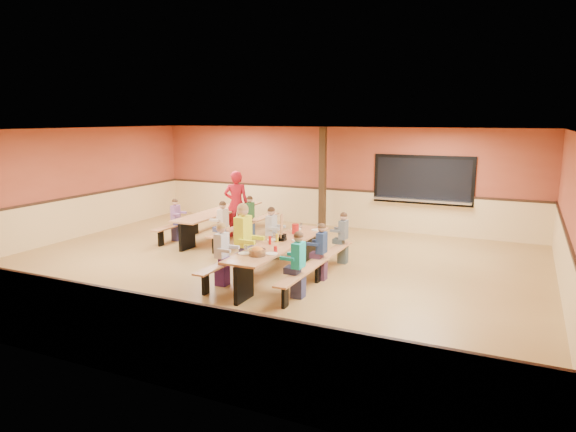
% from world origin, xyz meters
% --- Properties ---
extents(ground, '(12.00, 12.00, 0.00)m').
position_xyz_m(ground, '(0.00, 0.00, 0.00)').
color(ground, olive).
rests_on(ground, ground).
extents(room_envelope, '(12.04, 10.04, 3.02)m').
position_xyz_m(room_envelope, '(0.00, 0.00, 0.69)').
color(room_envelope, '#99442C').
rests_on(room_envelope, ground).
extents(kitchen_pass_through, '(2.78, 0.28, 1.38)m').
position_xyz_m(kitchen_pass_through, '(2.60, 4.96, 1.49)').
color(kitchen_pass_through, black).
rests_on(kitchen_pass_through, ground).
extents(structural_post, '(0.18, 0.18, 3.00)m').
position_xyz_m(structural_post, '(-0.20, 4.40, 1.50)').
color(structural_post, black).
rests_on(structural_post, ground).
extents(cafeteria_table_main, '(1.91, 3.70, 0.74)m').
position_xyz_m(cafeteria_table_main, '(0.73, -0.38, 0.53)').
color(cafeteria_table_main, '#AE7145').
rests_on(cafeteria_table_main, ground).
extents(cafeteria_table_second, '(1.91, 3.70, 0.74)m').
position_xyz_m(cafeteria_table_second, '(-2.40, 2.25, 0.53)').
color(cafeteria_table_second, '#AE7145').
rests_on(cafeteria_table_second, ground).
extents(seated_child_white_left, '(0.39, 0.32, 1.24)m').
position_xyz_m(seated_child_white_left, '(-0.09, -1.34, 0.62)').
color(seated_child_white_left, silver).
rests_on(seated_child_white_left, ground).
extents(seated_adult_yellow, '(0.50, 0.41, 1.49)m').
position_xyz_m(seated_adult_yellow, '(-0.09, -0.49, 0.74)').
color(seated_adult_yellow, '#F6FC23').
rests_on(seated_adult_yellow, ground).
extents(seated_child_grey_left, '(0.37, 0.30, 1.21)m').
position_xyz_m(seated_child_grey_left, '(-0.09, 0.83, 0.61)').
color(seated_child_grey_left, '#BABABA').
rests_on(seated_child_grey_left, ground).
extents(seated_child_teal_right, '(0.38, 0.31, 1.23)m').
position_xyz_m(seated_child_teal_right, '(1.56, -1.36, 0.61)').
color(seated_child_teal_right, '#16A5A4').
rests_on(seated_child_teal_right, ground).
extents(seated_child_navy_right, '(0.34, 0.28, 1.16)m').
position_xyz_m(seated_child_navy_right, '(1.56, -0.19, 0.58)').
color(seated_child_navy_right, navy).
rests_on(seated_child_navy_right, ground).
extents(seated_child_char_right, '(0.34, 0.28, 1.16)m').
position_xyz_m(seated_child_char_right, '(1.56, 1.17, 0.58)').
color(seated_child_char_right, '#50565C').
rests_on(seated_child_char_right, ground).
extents(seated_child_purple_sec, '(0.33, 0.27, 1.13)m').
position_xyz_m(seated_child_purple_sec, '(-3.23, 1.35, 0.56)').
color(seated_child_purple_sec, '#85568F').
rests_on(seated_child_purple_sec, ground).
extents(seated_child_green_sec, '(0.34, 0.28, 1.15)m').
position_xyz_m(seated_child_green_sec, '(-1.58, 2.47, 0.58)').
color(seated_child_green_sec, '#2B6132').
rests_on(seated_child_green_sec, ground).
extents(seated_child_tan_sec, '(0.37, 0.30, 1.21)m').
position_xyz_m(seated_child_tan_sec, '(-1.58, 1.09, 0.60)').
color(seated_child_tan_sec, beige).
rests_on(seated_child_tan_sec, ground).
extents(standing_woman, '(0.80, 0.70, 1.84)m').
position_xyz_m(standing_woman, '(-2.01, 2.47, 0.92)').
color(standing_woman, '#AA1320').
rests_on(standing_woman, ground).
extents(punch_pitcher, '(0.16, 0.16, 0.22)m').
position_xyz_m(punch_pitcher, '(0.68, 0.48, 0.85)').
color(punch_pitcher, '#B31917').
rests_on(punch_pitcher, cafeteria_table_main).
extents(chip_bowl, '(0.32, 0.32, 0.15)m').
position_xyz_m(chip_bowl, '(0.77, -1.48, 0.81)').
color(chip_bowl, orange).
rests_on(chip_bowl, cafeteria_table_main).
extents(napkin_dispenser, '(0.10, 0.14, 0.13)m').
position_xyz_m(napkin_dispenser, '(0.68, -0.18, 0.80)').
color(napkin_dispenser, black).
rests_on(napkin_dispenser, cafeteria_table_main).
extents(condiment_mustard, '(0.06, 0.06, 0.17)m').
position_xyz_m(condiment_mustard, '(0.64, -0.37, 0.82)').
color(condiment_mustard, yellow).
rests_on(condiment_mustard, cafeteria_table_main).
extents(condiment_ketchup, '(0.06, 0.06, 0.17)m').
position_xyz_m(condiment_ketchup, '(0.60, -0.62, 0.82)').
color(condiment_ketchup, '#B2140F').
rests_on(condiment_ketchup, cafeteria_table_main).
extents(table_paddle, '(0.16, 0.16, 0.56)m').
position_xyz_m(table_paddle, '(0.68, -0.22, 0.88)').
color(table_paddle, black).
rests_on(table_paddle, cafeteria_table_main).
extents(place_settings, '(0.65, 3.30, 0.11)m').
position_xyz_m(place_settings, '(0.73, -0.38, 0.80)').
color(place_settings, beige).
rests_on(place_settings, cafeteria_table_main).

